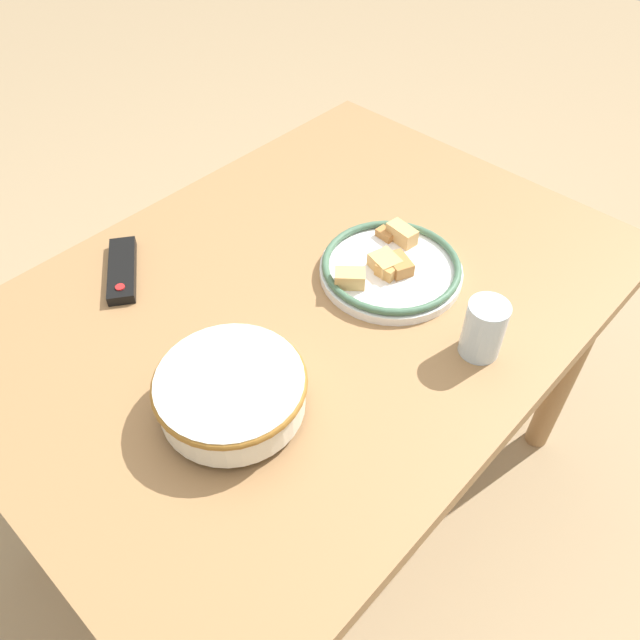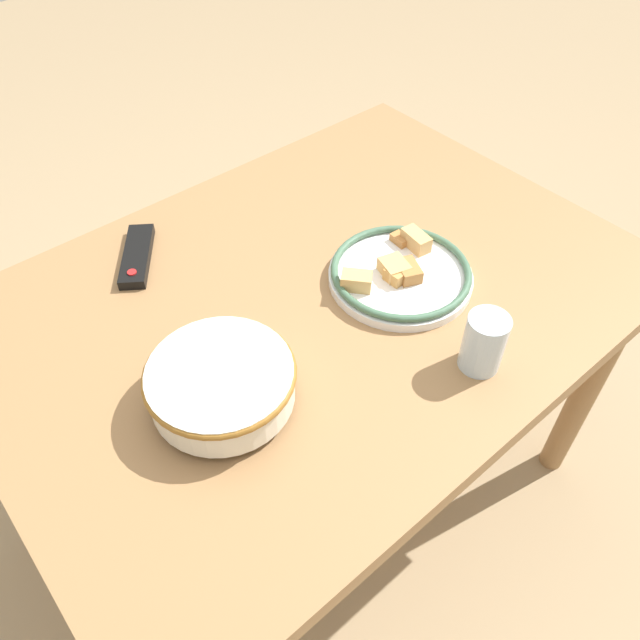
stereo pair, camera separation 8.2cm
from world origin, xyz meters
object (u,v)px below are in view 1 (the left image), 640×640
noodle_bowl (231,392)px  drinking_glass (484,329)px  food_plate (390,267)px  tv_remote (122,270)px

noodle_bowl → drinking_glass: drinking_glass is taller
food_plate → tv_remote: bearing=133.0°
tv_remote → drinking_glass: bearing=152.3°
food_plate → noodle_bowl: bearing=-177.3°
noodle_bowl → food_plate: size_ratio=0.86×
tv_remote → drinking_glass: 0.68m
noodle_bowl → tv_remote: bearing=80.7°
tv_remote → drinking_glass: drinking_glass is taller
noodle_bowl → food_plate: 0.42m
food_plate → drinking_glass: 0.24m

